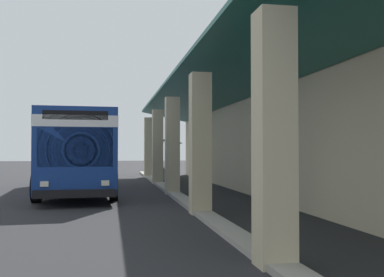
{
  "coord_description": "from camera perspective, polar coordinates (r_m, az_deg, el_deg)",
  "views": [
    {
      "loc": [
        18.71,
        1.56,
        1.75
      ],
      "look_at": [
        3.85,
        4.2,
        2.14
      ],
      "focal_mm": 43.01,
      "sensor_mm": 36.0,
      "label": 1
    }
  ],
  "objects": [
    {
      "name": "curb_strip",
      "position": [
        18.51,
        -2.38,
        -6.72
      ],
      "size": [
        34.93,
        0.5,
        0.12
      ],
      "primitive_type": "cube",
      "color": "#9E998E",
      "rests_on": "ground"
    },
    {
      "name": "transit_bus",
      "position": [
        19.91,
        -14.07,
        -1.14
      ],
      "size": [
        11.34,
        3.27,
        3.34
      ],
      "color": "navy",
      "rests_on": "ground"
    },
    {
      "name": "ground",
      "position": [
        19.86,
        8.95,
        -6.52
      ],
      "size": [
        120.0,
        120.0,
        0.0
      ],
      "primitive_type": "plane",
      "color": "#262628"
    },
    {
      "name": "potted_palm",
      "position": [
        28.14,
        -3.01,
        -3.85
      ],
      "size": [
        1.66,
        1.84,
        2.45
      ],
      "color": "gray",
      "rests_on": "ground"
    }
  ]
}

